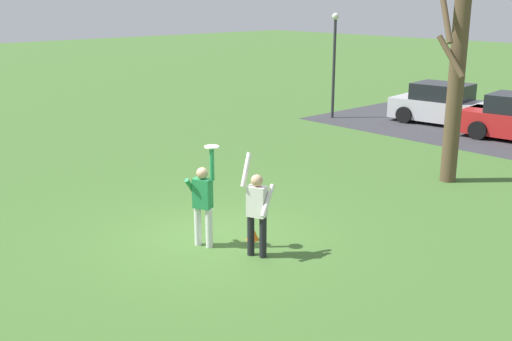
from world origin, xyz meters
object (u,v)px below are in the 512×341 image
Objects in this scene: field_cone_orange at (252,232)px; bare_tree_tall at (458,55)px; lamppost_by_lot at (334,55)px; person_catcher at (203,200)px; frisbee_disc at (212,147)px; parked_car_silver at (444,105)px; person_defender at (257,208)px.

bare_tree_tall is at bearing 86.47° from field_cone_orange.
lamppost_by_lot is at bearing 150.24° from bare_tree_tall.
person_catcher is 0.49× the size of lamppost_by_lot.
person_catcher is at bearing -157.44° from frisbee_disc.
bare_tree_tall reaches higher than parked_car_silver.
bare_tree_tall reaches higher than lamppost_by_lot.
lamppost_by_lot is (-7.34, 12.45, 1.60)m from person_catcher.
person_catcher is 1.19m from person_defender.
frisbee_disc is at bearing -58.59° from lamppost_by_lot.
bare_tree_tall is at bearing -64.86° from parked_car_silver.
person_defender is 0.48× the size of parked_car_silver.
field_cone_orange is (-0.68, 0.50, -0.82)m from person_defender.
lamppost_by_lot is at bearing 124.02° from field_cone_orange.
bare_tree_tall is (4.40, -7.00, 2.69)m from parked_car_silver.
bare_tree_tall is 7.57m from field_cone_orange.
person_defender is 6.39× the size of field_cone_orange.
field_cone_orange is at bearing -58.80° from person_defender.
frisbee_disc is at bearing 0.00° from person_defender.
field_cone_orange is (-0.42, -6.82, -3.26)m from bare_tree_tall.
field_cone_orange is (0.42, 0.95, -0.82)m from person_catcher.
person_catcher is at bearing -83.47° from parked_car_silver.
bare_tree_tall is 9.46m from lamppost_by_lot.
person_defender is at bearing -36.24° from field_cone_orange.
parked_car_silver is at bearing -94.56° from person_defender.
person_defender is 1.47m from frisbee_disc.
person_catcher is 7.33× the size of frisbee_disc.
parked_car_silver is (-3.56, 14.77, -0.25)m from person_catcher.
frisbee_disc is 0.07× the size of parked_car_silver.
frisbee_disc is (0.21, 0.09, 1.11)m from person_catcher.
frisbee_disc reaches higher than parked_car_silver.
person_defender is 7.20× the size of frisbee_disc.
person_catcher is at bearing 0.00° from person_defender.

